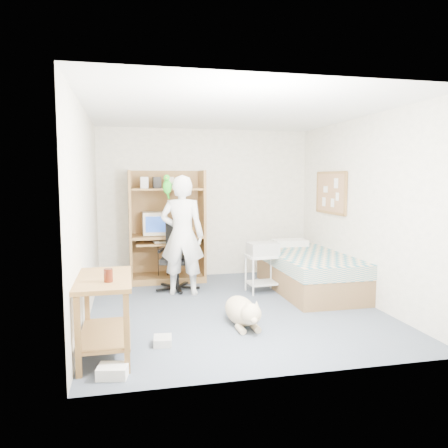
% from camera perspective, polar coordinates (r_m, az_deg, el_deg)
% --- Properties ---
extents(floor, '(4.00, 4.00, 0.00)m').
position_cam_1_polar(floor, '(5.77, 1.27, -10.89)').
color(floor, '#4A5565').
rests_on(floor, ground).
extents(wall_back, '(3.60, 0.02, 2.50)m').
position_cam_1_polar(wall_back, '(7.49, -2.37, 2.74)').
color(wall_back, beige).
rests_on(wall_back, floor).
extents(wall_right, '(0.02, 4.00, 2.50)m').
position_cam_1_polar(wall_right, '(6.22, 17.64, 1.80)').
color(wall_right, beige).
rests_on(wall_right, floor).
extents(wall_left, '(0.02, 4.00, 2.50)m').
position_cam_1_polar(wall_left, '(5.40, -17.61, 1.20)').
color(wall_left, beige).
rests_on(wall_left, floor).
extents(ceiling, '(3.60, 4.00, 0.02)m').
position_cam_1_polar(ceiling, '(5.58, 1.33, 14.50)').
color(ceiling, white).
rests_on(ceiling, wall_back).
extents(computer_hutch, '(1.20, 0.63, 1.80)m').
position_cam_1_polar(computer_hutch, '(7.17, -7.50, -0.89)').
color(computer_hutch, brown).
rests_on(computer_hutch, floor).
extents(bed, '(1.02, 2.02, 0.66)m').
position_cam_1_polar(bed, '(6.67, 10.95, -6.11)').
color(bed, brown).
rests_on(bed, floor).
extents(side_desk, '(0.50, 1.00, 0.75)m').
position_cam_1_polar(side_desk, '(4.33, -15.33, -10.06)').
color(side_desk, brown).
rests_on(side_desk, floor).
extents(corkboard, '(0.04, 0.94, 0.66)m').
position_cam_1_polar(corkboard, '(6.98, 13.78, 3.98)').
color(corkboard, '#8B613E').
rests_on(corkboard, wall_right).
extents(office_chair, '(0.58, 0.59, 1.03)m').
position_cam_1_polar(office_chair, '(6.65, -6.07, -5.35)').
color(office_chair, black).
rests_on(office_chair, floor).
extents(person, '(0.71, 0.56, 1.72)m').
position_cam_1_polar(person, '(6.28, -5.49, -1.49)').
color(person, white).
rests_on(person, floor).
extents(parrot, '(0.13, 0.22, 0.35)m').
position_cam_1_polar(parrot, '(6.22, -7.42, 5.01)').
color(parrot, '#169816').
rests_on(parrot, person).
extents(dog, '(0.35, 1.01, 0.38)m').
position_cam_1_polar(dog, '(5.09, 2.37, -11.28)').
color(dog, tan).
rests_on(dog, floor).
extents(printer_cart, '(0.49, 0.41, 0.56)m').
position_cam_1_polar(printer_cart, '(6.47, 5.05, -5.66)').
color(printer_cart, silver).
rests_on(printer_cart, floor).
extents(printer, '(0.44, 0.35, 0.18)m').
position_cam_1_polar(printer, '(6.42, 5.08, -3.23)').
color(printer, '#A7A7A2').
rests_on(printer, printer_cart).
extents(crt_monitor, '(0.39, 0.41, 0.36)m').
position_cam_1_polar(crt_monitor, '(7.15, -9.07, 0.11)').
color(crt_monitor, beige).
rests_on(crt_monitor, computer_hutch).
extents(keyboard, '(0.47, 0.23, 0.03)m').
position_cam_1_polar(keyboard, '(7.04, -7.38, -2.26)').
color(keyboard, beige).
rests_on(keyboard, computer_hutch).
extents(pencil_cup, '(0.08, 0.08, 0.12)m').
position_cam_1_polar(pencil_cup, '(7.13, -4.33, -0.90)').
color(pencil_cup, gold).
rests_on(pencil_cup, computer_hutch).
extents(drink_glass, '(0.08, 0.08, 0.12)m').
position_cam_1_polar(drink_glass, '(4.06, -14.87, -6.50)').
color(drink_glass, '#41160A').
rests_on(drink_glass, side_desk).
extents(floor_box_a, '(0.28, 0.24, 0.10)m').
position_cam_1_polar(floor_box_a, '(4.00, -14.31, -18.13)').
color(floor_box_a, white).
rests_on(floor_box_a, floor).
extents(floor_box_b, '(0.20, 0.24, 0.08)m').
position_cam_1_polar(floor_box_b, '(4.60, -8.01, -14.87)').
color(floor_box_b, beige).
rests_on(floor_box_b, floor).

